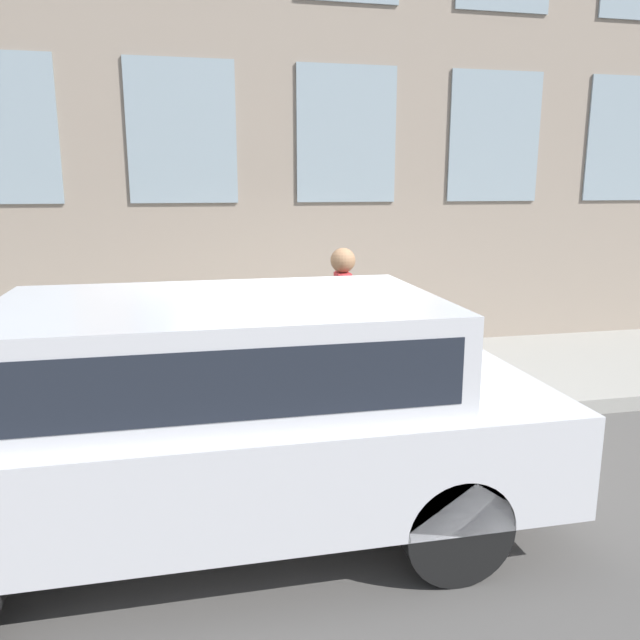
{
  "coord_description": "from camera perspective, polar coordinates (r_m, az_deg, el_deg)",
  "views": [
    {
      "loc": [
        -5.68,
        1.12,
        2.48
      ],
      "look_at": [
        0.51,
        -0.22,
        1.09
      ],
      "focal_mm": 35.0,
      "sensor_mm": 36.0,
      "label": 1
    }
  ],
  "objects": [
    {
      "name": "person",
      "position": [
        6.67,
        2.07,
        0.98
      ],
      "size": [
        0.4,
        0.26,
        1.65
      ],
      "rotation": [
        0.0,
        0.0,
        0.8
      ],
      "color": "#726651",
      "rests_on": "sidewalk"
    },
    {
      "name": "fire_hydrant",
      "position": [
        6.4,
        -2.17,
        -4.64
      ],
      "size": [
        0.29,
        0.41,
        0.85
      ],
      "color": "gold",
      "rests_on": "sidewalk"
    },
    {
      "name": "sidewalk",
      "position": [
        7.58,
        -3.1,
        -6.07
      ],
      "size": [
        2.86,
        60.0,
        0.17
      ],
      "color": "#9E9B93",
      "rests_on": "ground_plane"
    },
    {
      "name": "building_facade",
      "position": [
        8.83,
        -5.11,
        19.7
      ],
      "size": [
        0.33,
        40.0,
        7.21
      ],
      "color": "gray",
      "rests_on": "ground_plane"
    },
    {
      "name": "parked_truck_silver_near",
      "position": [
        4.47,
        -9.68,
        -7.36
      ],
      "size": [
        2.04,
        4.82,
        1.71
      ],
      "color": "black",
      "rests_on": "ground_plane"
    },
    {
      "name": "ground_plane",
      "position": [
        6.29,
        -0.98,
        -10.85
      ],
      "size": [
        80.0,
        80.0,
        0.0
      ],
      "primitive_type": "plane",
      "color": "#514F4C"
    }
  ]
}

